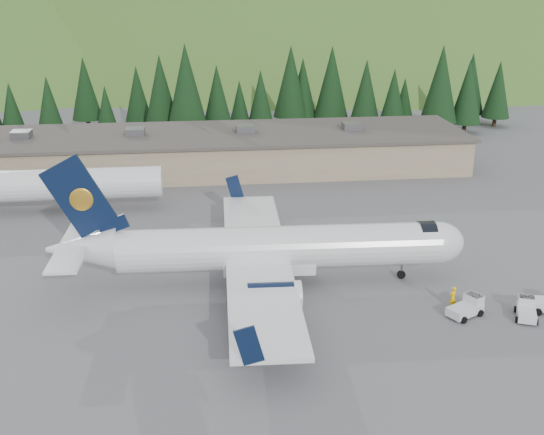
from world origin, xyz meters
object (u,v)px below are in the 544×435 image
(airliner, at_px, (268,249))
(terminal_building, at_px, (210,151))
(second_airliner, at_px, (38,184))
(baggage_tug_a, at_px, (467,307))
(baggage_tug_c, at_px, (526,309))
(ramp_worker, at_px, (453,297))

(airliner, distance_m, terminal_building, 38.17)
(airliner, height_order, terminal_building, airliner)
(second_airliner, height_order, baggage_tug_a, second_airliner)
(airliner, height_order, baggage_tug_a, airliner)
(second_airliner, height_order, baggage_tug_c, second_airliner)
(baggage_tug_c, bearing_deg, second_airliner, 76.81)
(ramp_worker, bearing_deg, second_airliner, -64.70)
(baggage_tug_a, relative_size, terminal_building, 0.05)
(airliner, bearing_deg, terminal_building, 98.06)
(baggage_tug_a, xyz_separation_m, terminal_building, (-19.18, 45.77, 1.91))
(airliner, xyz_separation_m, ramp_worker, (14.50, -6.49, -2.27))
(airliner, bearing_deg, baggage_tug_c, -21.54)
(baggage_tug_c, bearing_deg, ramp_worker, 89.42)
(terminal_building, bearing_deg, baggage_tug_a, -67.27)
(baggage_tug_c, bearing_deg, baggage_tug_a, 101.18)
(airliner, xyz_separation_m, second_airliner, (-23.86, 21.96, 0.10))
(second_airliner, relative_size, terminal_building, 0.39)
(baggage_tug_a, xyz_separation_m, ramp_worker, (-0.73, 1.32, 0.25))
(second_airliner, distance_m, terminal_building, 25.55)
(second_airliner, xyz_separation_m, baggage_tug_a, (39.09, -29.77, -2.61))
(terminal_building, bearing_deg, ramp_worker, -67.46)
(airliner, bearing_deg, ramp_worker, -21.98)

